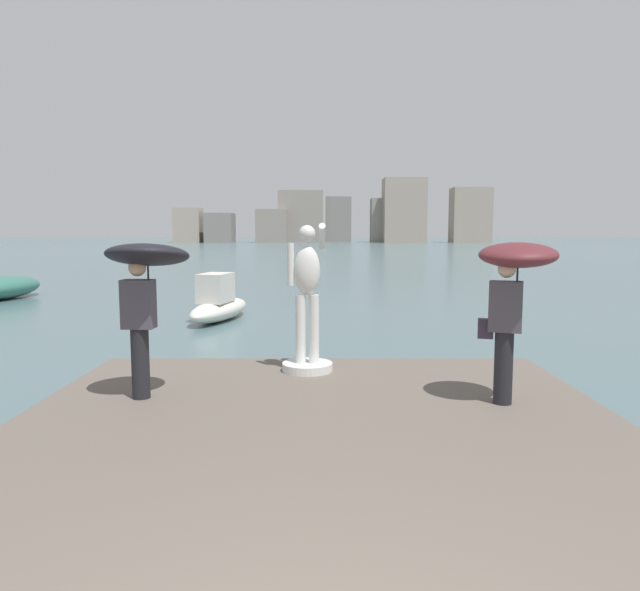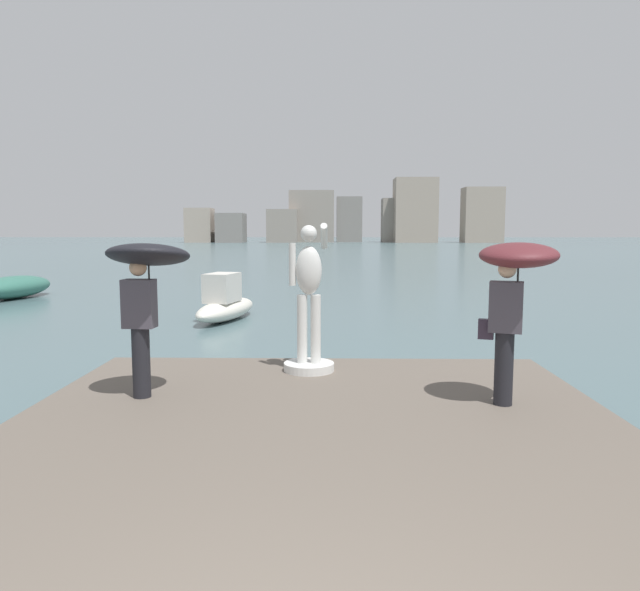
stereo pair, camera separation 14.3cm
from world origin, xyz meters
TOP-DOWN VIEW (x-y plane):
  - ground_plane at (0.00, 40.00)m, footprint 400.00×400.00m
  - pier at (0.00, 2.27)m, footprint 6.80×10.54m
  - statue_white_figure at (-0.17, 6.70)m, footprint 0.75×0.94m
  - onlooker_left at (-2.12, 5.29)m, footprint 1.06×1.09m
  - onlooker_right at (2.30, 5.04)m, footprint 1.15×1.17m
  - boat_mid at (-11.56, 19.31)m, footprint 2.04×3.96m
  - boat_far at (-2.79, 14.19)m, footprint 1.68×3.41m
  - distant_skyline at (5.97, 128.45)m, footprint 68.90×11.18m

SIDE VIEW (x-z plane):
  - ground_plane at x=0.00m, z-range 0.00..0.00m
  - pier at x=0.00m, z-range 0.00..0.40m
  - boat_mid at x=-11.56m, z-range 0.00..0.83m
  - boat_far at x=-2.79m, z-range -0.21..1.11m
  - statue_white_figure at x=-0.17m, z-range 0.20..2.39m
  - onlooker_right at x=2.30m, z-range 0.92..2.89m
  - onlooker_left at x=-2.12m, z-range 0.94..2.92m
  - distant_skyline at x=5.97m, z-range -1.52..12.40m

